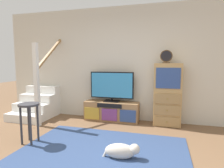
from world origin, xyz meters
TOP-DOWN VIEW (x-y plane):
  - back_wall at (0.00, 2.46)m, footprint 6.40×0.12m
  - area_rug at (0.00, 0.60)m, footprint 2.60×1.80m
  - media_console at (-0.30, 2.19)m, footprint 1.29×0.38m
  - television at (-0.30, 2.22)m, footprint 1.04×0.22m
  - side_cabinet at (0.97, 2.20)m, footprint 0.58×0.38m
  - desk_clock at (0.92, 2.19)m, footprint 0.26×0.08m
  - staircase at (-2.24, 2.20)m, footprint 1.00×1.36m
  - bar_stool_near at (-1.31, 0.59)m, footprint 0.34×0.34m
  - dog at (0.34, 0.49)m, footprint 0.54×0.25m

SIDE VIEW (x-z plane):
  - area_rug at x=0.00m, z-range 0.00..0.01m
  - dog at x=0.34m, z-range 0.00..0.23m
  - media_console at x=-0.30m, z-range 0.00..0.46m
  - staircase at x=-2.24m, z-range -0.73..1.47m
  - bar_stool_near at x=-1.31m, z-range 0.17..0.86m
  - side_cabinet at x=0.97m, z-range 0.00..1.37m
  - television at x=-0.30m, z-range 0.48..1.19m
  - back_wall at x=0.00m, z-range 0.00..2.70m
  - desk_clock at x=0.92m, z-range 1.37..1.65m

